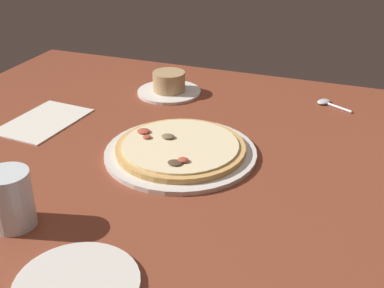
# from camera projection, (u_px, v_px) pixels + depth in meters

# --- Properties ---
(dining_table) EXTENTS (1.50, 1.10, 0.04)m
(dining_table) POSITION_uv_depth(u_px,v_px,m) (203.00, 167.00, 1.04)
(dining_table) COLOR brown
(dining_table) RESTS_ON ground
(pizza_main) EXTENTS (0.32, 0.32, 0.03)m
(pizza_main) POSITION_uv_depth(u_px,v_px,m) (181.00, 150.00, 1.05)
(pizza_main) COLOR silver
(pizza_main) RESTS_ON dining_table
(ramekin_on_saucer) EXTENTS (0.17, 0.17, 0.06)m
(ramekin_on_saucer) POSITION_uv_depth(u_px,v_px,m) (169.00, 85.00, 1.35)
(ramekin_on_saucer) COLOR silver
(ramekin_on_saucer) RESTS_ON dining_table
(water_glass) EXTENTS (0.07, 0.07, 0.10)m
(water_glass) POSITION_uv_depth(u_px,v_px,m) (11.00, 202.00, 0.82)
(water_glass) COLOR silver
(water_glass) RESTS_ON dining_table
(side_plate) EXTENTS (0.18, 0.18, 0.01)m
(side_plate) POSITION_uv_depth(u_px,v_px,m) (77.00, 285.00, 0.70)
(side_plate) COLOR silver
(side_plate) RESTS_ON dining_table
(paper_menu) EXTENTS (0.16, 0.22, 0.00)m
(paper_menu) POSITION_uv_depth(u_px,v_px,m) (44.00, 121.00, 1.20)
(paper_menu) COLOR silver
(paper_menu) RESTS_ON dining_table
(spoon) EXTENTS (0.10, 0.07, 0.01)m
(spoon) POSITION_uv_depth(u_px,v_px,m) (327.00, 103.00, 1.29)
(spoon) COLOR silver
(spoon) RESTS_ON dining_table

